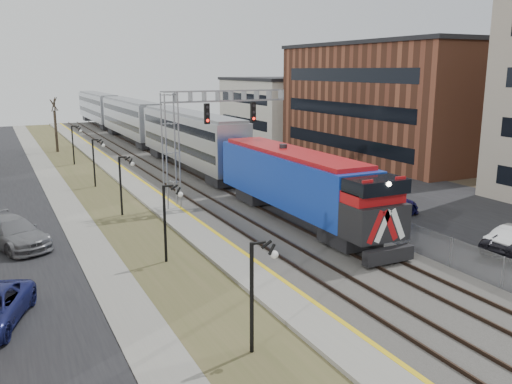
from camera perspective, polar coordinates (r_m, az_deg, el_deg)
sidewalk at (r=43.55m, az=-19.75°, el=-0.60°), size 2.00×120.00×0.08m
grass_median at (r=43.95m, az=-15.87°, el=-0.23°), size 4.00×120.00×0.06m
platform at (r=44.53m, az=-12.09°, el=0.26°), size 2.00×120.00×0.24m
ballast_bed at (r=45.95m, az=-6.04°, el=0.84°), size 8.00×120.00×0.20m
parking_lot at (r=51.23m, az=6.67°, el=1.97°), size 16.00×120.00×0.04m
platform_edge at (r=44.71m, az=-11.00°, el=0.53°), size 0.24×120.00×0.01m
track_near at (r=45.29m, az=-8.42°, el=0.82°), size 1.58×120.00×0.15m
track_far at (r=46.44m, az=-4.31°, el=1.22°), size 1.58×120.00×0.15m
train at (r=66.58m, az=-11.41°, el=6.80°), size 3.00×85.85×5.33m
signal_gantry at (r=37.64m, az=-6.53°, el=6.66°), size 9.00×1.07×8.15m
lampposts at (r=27.64m, az=-9.74°, el=-3.25°), size 0.14×62.14×4.00m
fence at (r=47.38m, az=-1.29°, el=2.13°), size 0.04×120.00×1.60m
buildings_east at (r=56.54m, az=21.18°, el=8.64°), size 16.00×76.00×15.00m
car_lot_d at (r=36.86m, az=12.83°, el=-1.27°), size 5.71×2.65×1.61m
car_lot_e at (r=44.58m, az=4.24°, el=1.21°), size 3.81×1.68×1.27m
car_lot_f at (r=57.03m, az=-0.75°, el=3.85°), size 4.35×1.75×1.41m
car_street_b at (r=32.48m, az=-24.24°, el=-3.98°), size 4.24×6.02×1.62m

